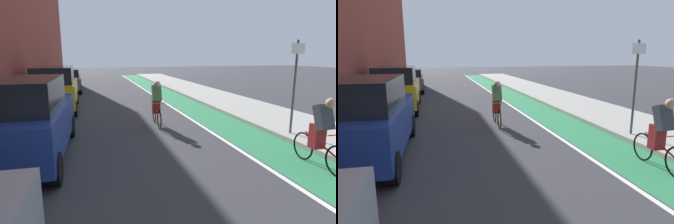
% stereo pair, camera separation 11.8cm
% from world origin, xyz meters
% --- Properties ---
extents(ground_plane, '(88.04, 88.04, 0.00)m').
position_xyz_m(ground_plane, '(0.00, 16.01, 0.00)').
color(ground_plane, '#38383D').
extents(bike_lane_paint, '(1.60, 40.02, 0.00)m').
position_xyz_m(bike_lane_paint, '(3.23, 18.01, 0.00)').
color(bike_lane_paint, '#2D8451').
rests_on(bike_lane_paint, ground).
extents(lane_divider_stripe, '(0.12, 40.02, 0.00)m').
position_xyz_m(lane_divider_stripe, '(2.33, 18.01, 0.00)').
color(lane_divider_stripe, white).
rests_on(lane_divider_stripe, ground).
extents(sidewalk_right, '(3.01, 40.02, 0.14)m').
position_xyz_m(sidewalk_right, '(5.53, 18.01, 0.07)').
color(sidewalk_right, '#A8A59E').
rests_on(sidewalk_right, ground).
extents(parked_suv_blue, '(2.01, 4.54, 1.98)m').
position_xyz_m(parked_suv_blue, '(-2.98, 10.80, 1.02)').
color(parked_suv_blue, navy).
rests_on(parked_suv_blue, ground).
extents(parked_suv_yellow_cab, '(1.94, 4.42, 1.98)m').
position_xyz_m(parked_suv_yellow_cab, '(-2.98, 17.10, 1.02)').
color(parked_suv_yellow_cab, yellow).
rests_on(parked_suv_yellow_cab, ground).
extents(parked_sedan_gray, '(2.04, 4.83, 1.53)m').
position_xyz_m(parked_sedan_gray, '(-2.97, 23.97, 0.79)').
color(parked_sedan_gray, '#595B60').
rests_on(parked_sedan_gray, ground).
extents(cyclist_mid, '(0.48, 1.72, 1.62)m').
position_xyz_m(cyclist_mid, '(3.45, 8.54, 0.81)').
color(cyclist_mid, black).
rests_on(cyclist_mid, ground).
extents(cyclist_trailing, '(0.48, 1.71, 1.61)m').
position_xyz_m(cyclist_trailing, '(0.81, 13.29, 0.85)').
color(cyclist_trailing, black).
rests_on(cyclist_trailing, ground).
extents(street_sign_post, '(0.44, 0.07, 2.79)m').
position_xyz_m(street_sign_post, '(4.42, 10.68, 1.79)').
color(street_sign_post, '#4C4C51').
rests_on(street_sign_post, sidewalk_right).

